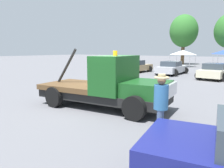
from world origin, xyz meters
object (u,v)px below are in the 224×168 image
Objects in this scene: canopy_tent_white at (183,52)px; tree_left at (184,31)px; tow_truck at (110,86)px; traffic_cone at (115,84)px; parked_car_cream at (216,71)px; parked_car_tan at (135,67)px; person_near_truck at (161,101)px; parked_car_silver at (172,68)px.

tree_left reaches higher than canopy_tent_white.
canopy_tent_white is (-5.03, 24.95, 1.13)m from tow_truck.
traffic_cone is at bearing -83.72° from canopy_tent_white.
parked_car_cream reaches higher than traffic_cone.
parked_car_tan is 1.07× the size of parked_car_cream.
tow_truck is at bearing -57.64° from traffic_cone.
tow_truck is 3.26× the size of person_near_truck.
parked_car_tan reaches higher than traffic_cone.
person_near_truck is at bearing -36.95° from tow_truck.
person_near_truck is at bearing -72.92° from tree_left.
person_near_truck is 0.62× the size of canopy_tent_white.
person_near_truck reaches higher than parked_car_tan.
parked_car_tan is 0.57× the size of tree_left.
tree_left is at bearing 15.13° from parked_car_silver.
parked_car_cream is 13.93m from canopy_tent_white.
parked_car_tan is (-6.52, 13.49, -0.29)m from tow_truck.
parked_car_silver is (-5.62, 15.82, -0.42)m from person_near_truck.
parked_car_cream is (1.73, 12.86, -0.30)m from tow_truck.
parked_car_tan is 9.87m from traffic_cone.
parked_car_silver is 1.50× the size of canopy_tent_white.
tow_truck is 31.30m from tree_left.
traffic_cone is at bearing 116.09° from tow_truck.
person_near_truck is at bearing -159.91° from parked_car_silver.
person_near_truck is 27.98m from canopy_tent_white.
tree_left is at bearing 93.45° from person_near_truck.
traffic_cone is (-2.77, 4.37, -0.69)m from tow_truck.
traffic_cone is at bearing 179.24° from parked_car_silver.
person_near_truck reaches higher than traffic_cone.
person_near_truck is 18.07m from parked_car_tan.
parked_car_silver is 9.64m from traffic_cone.
canopy_tent_white is 6.54m from tree_left.
parked_car_cream is 19.94m from tree_left.
tree_left reaches higher than parked_car_tan.
parked_car_tan is at bearing 109.53° from tow_truck.
person_near_truck is 0.41× the size of parked_car_silver.
person_near_truck is 14.74m from parked_car_cream.
parked_car_silver is 0.53× the size of tree_left.
parked_car_cream is (-1.33, 14.68, -0.42)m from person_near_truck.
tree_left is (-0.25, 16.72, 4.92)m from parked_car_tan.
person_near_truck is 0.41× the size of parked_car_cream.
parked_car_tan is 11.64m from canopy_tent_white.
parked_car_cream is at bearing -63.88° from tree_left.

